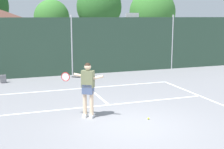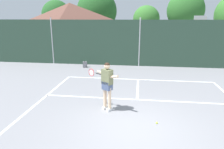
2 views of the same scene
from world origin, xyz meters
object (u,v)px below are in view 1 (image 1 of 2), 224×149
(tennis_ball, at_px, (148,118))
(backpack_grey, at_px, (3,79))
(basketball_hoop, at_px, (132,32))
(tennis_player, at_px, (88,85))

(tennis_ball, height_order, backpack_grey, backpack_grey)
(backpack_grey, bearing_deg, basketball_hoop, 16.84)
(tennis_player, xyz_separation_m, backpack_grey, (-2.65, 6.73, -0.92))
(basketball_hoop, bearing_deg, tennis_ball, -110.01)
(basketball_hoop, bearing_deg, tennis_player, -120.83)
(tennis_player, relative_size, tennis_ball, 28.10)
(tennis_player, distance_m, tennis_ball, 2.29)
(basketball_hoop, relative_size, tennis_ball, 53.79)
(basketball_hoop, height_order, backpack_grey, basketball_hoop)
(basketball_hoop, distance_m, tennis_ball, 10.95)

